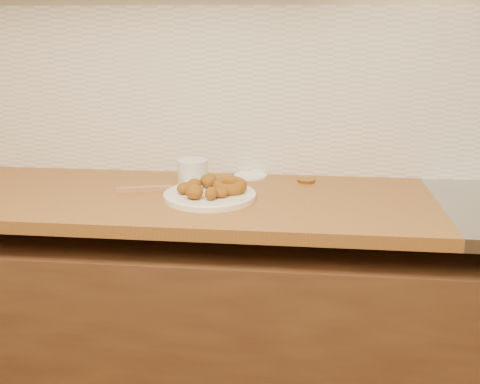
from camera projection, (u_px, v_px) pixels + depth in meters
name	position (u px, v px, depth m)	size (l,w,h in m)	color
wall_back	(285.00, 50.00, 1.98)	(4.00, 0.02, 2.70)	beige
base_cabinet	(276.00, 337.00, 1.96)	(3.60, 0.60, 0.77)	brown
butcher_block	(86.00, 197.00, 1.89)	(2.30, 0.62, 0.04)	#8E5B1D
backsplash	(284.00, 93.00, 2.01)	(3.60, 0.02, 0.60)	silver
donut_plate	(210.00, 196.00, 1.80)	(0.30, 0.30, 0.02)	white
ring_donut	(229.00, 186.00, 1.81)	(0.11, 0.11, 0.04)	brown
fried_dough_chunks	(201.00, 187.00, 1.79)	(0.18, 0.20, 0.05)	brown
plastic_tub	(193.00, 172.00, 1.95)	(0.11, 0.11, 0.09)	silver
tub_lid	(250.00, 176.00, 2.06)	(0.12, 0.12, 0.01)	white
brass_jar_lid	(306.00, 180.00, 1.99)	(0.06, 0.06, 0.01)	#9E6D1F
wooden_utensil	(144.00, 189.00, 1.88)	(0.18, 0.02, 0.01)	#9D6D47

